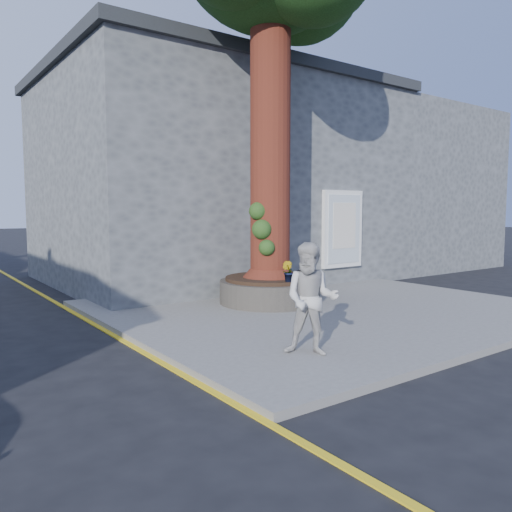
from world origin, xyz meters
TOP-DOWN VIEW (x-y plane):
  - ground at (0.00, 0.00)m, footprint 120.00×120.00m
  - pavement at (1.50, 1.00)m, footprint 9.00×8.00m
  - yellow_line at (-3.05, 1.00)m, footprint 0.10×30.00m
  - stone_shop at (2.50, 7.20)m, footprint 10.30×8.30m
  - neighbour_shop at (10.50, 7.20)m, footprint 6.00×8.00m
  - planter at (0.80, 2.00)m, footprint 2.30×2.30m
  - man at (0.81, 3.50)m, footprint 0.71×0.61m
  - woman at (-1.24, -1.64)m, footprint 1.00×1.02m
  - shopping_bag at (0.98, 3.39)m, footprint 0.22×0.16m
  - plant_a at (1.14, 1.15)m, footprint 0.22×0.16m
  - plant_b at (0.62, 1.15)m, footprint 0.27×0.27m
  - plant_c at (1.46, 2.85)m, footprint 0.24×0.24m
  - plant_d at (0.67, 1.15)m, footprint 0.30×0.32m

SIDE VIEW (x-z plane):
  - ground at x=0.00m, z-range 0.00..0.00m
  - yellow_line at x=-3.05m, z-range 0.00..0.01m
  - pavement at x=1.50m, z-range 0.00..0.12m
  - shopping_bag at x=0.98m, z-range 0.12..0.40m
  - planter at x=0.80m, z-range 0.11..0.71m
  - plant_d at x=0.67m, z-range 0.72..1.00m
  - plant_c at x=1.46m, z-range 0.72..1.06m
  - plant_a at x=1.14m, z-range 0.72..1.09m
  - man at x=0.81m, z-range 0.12..1.75m
  - plant_b at x=0.62m, z-range 0.72..1.16m
  - woman at x=-1.24m, z-range 0.12..1.78m
  - neighbour_shop at x=10.50m, z-range 0.00..6.00m
  - stone_shop at x=2.50m, z-range 0.01..6.31m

